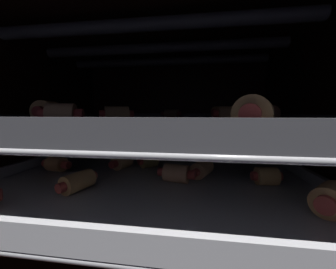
{
  "coord_description": "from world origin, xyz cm",
  "views": [
    {
      "loc": [
        6.59,
        -35.51,
        21.04
      ],
      "look_at": [
        0.0,
        11.89,
        15.54
      ],
      "focal_mm": 20.7,
      "sensor_mm": 36.0,
      "label": 1
    }
  ],
  "objects_px": {
    "pig_in_blanket_lower_5": "(226,144)",
    "oven_rack_upper": "(159,128)",
    "pig_in_blanket_lower_7": "(176,173)",
    "pig_in_blanket_upper_2": "(62,115)",
    "pig_in_blanket_lower_6": "(160,146)",
    "pig_in_blanket_lower_11": "(122,161)",
    "heating_element": "(159,48)",
    "baking_tray_lower": "(159,168)",
    "pig_in_blanket_lower_1": "(57,164)",
    "pig_in_blanket_lower_10": "(78,181)",
    "pig_in_blanket_upper_4": "(117,114)",
    "pig_in_blanket_upper_3": "(268,113)",
    "pig_in_blanket_lower_9": "(266,176)",
    "pig_in_blanket_lower_4": "(202,169)",
    "pig_in_blanket_upper_6": "(47,112)",
    "pig_in_blanket_upper_7": "(171,114)",
    "baking_tray_upper": "(159,123)",
    "oven_rack_lower": "(159,173)",
    "pig_in_blanket_lower_3": "(332,199)",
    "pig_in_blanket_upper_5": "(219,113)",
    "pig_in_blanket_upper_1": "(229,114)",
    "pig_in_blanket_upper_0": "(253,114)",
    "pig_in_blanket_lower_0": "(149,159)",
    "pig_in_blanket_lower_8": "(211,145)"
  },
  "relations": [
    {
      "from": "pig_in_blanket_lower_11",
      "to": "heating_element",
      "type": "bearing_deg",
      "value": 18.91
    },
    {
      "from": "pig_in_blanket_lower_9",
      "to": "pig_in_blanket_lower_11",
      "type": "xyz_separation_m",
      "value": [
        -0.23,
        0.05,
        0.0
      ]
    },
    {
      "from": "pig_in_blanket_lower_10",
      "to": "pig_in_blanket_upper_4",
      "type": "bearing_deg",
      "value": 70.54
    },
    {
      "from": "pig_in_blanket_lower_6",
      "to": "baking_tray_upper",
      "type": "distance_m",
      "value": 0.15
    },
    {
      "from": "baking_tray_upper",
      "to": "pig_in_blanket_upper_2",
      "type": "height_order",
      "value": "pig_in_blanket_upper_2"
    },
    {
      "from": "pig_in_blanket_lower_10",
      "to": "pig_in_blanket_upper_2",
      "type": "xyz_separation_m",
      "value": [
        0.0,
        -0.03,
        0.09
      ]
    },
    {
      "from": "pig_in_blanket_lower_1",
      "to": "pig_in_blanket_upper_0",
      "type": "xyz_separation_m",
      "value": [
        0.29,
        -0.14,
        0.09
      ]
    },
    {
      "from": "pig_in_blanket_upper_5",
      "to": "pig_in_blanket_lower_4",
      "type": "bearing_deg",
      "value": -104.35
    },
    {
      "from": "pig_in_blanket_lower_4",
      "to": "pig_in_blanket_lower_7",
      "type": "relative_size",
      "value": 1.06
    },
    {
      "from": "pig_in_blanket_upper_4",
      "to": "pig_in_blanket_lower_9",
      "type": "bearing_deg",
      "value": -4.57
    },
    {
      "from": "pig_in_blanket_upper_2",
      "to": "pig_in_blanket_lower_6",
      "type": "bearing_deg",
      "value": 78.23
    },
    {
      "from": "baking_tray_lower",
      "to": "pig_in_blanket_lower_1",
      "type": "relative_size",
      "value": 8.74
    },
    {
      "from": "pig_in_blanket_upper_4",
      "to": "pig_in_blanket_upper_7",
      "type": "xyz_separation_m",
      "value": [
        0.06,
        0.25,
        -0.0
      ]
    },
    {
      "from": "pig_in_blanket_lower_6",
      "to": "pig_in_blanket_upper_3",
      "type": "height_order",
      "value": "pig_in_blanket_upper_3"
    },
    {
      "from": "pig_in_blanket_lower_11",
      "to": "pig_in_blanket_upper_5",
      "type": "xyz_separation_m",
      "value": [
        0.19,
        0.16,
        0.09
      ]
    },
    {
      "from": "heating_element",
      "to": "pig_in_blanket_upper_1",
      "type": "bearing_deg",
      "value": -13.53
    },
    {
      "from": "baking_tray_upper",
      "to": "pig_in_blanket_upper_2",
      "type": "distance_m",
      "value": 0.18
    },
    {
      "from": "baking_tray_lower",
      "to": "pig_in_blanket_lower_3",
      "type": "bearing_deg",
      "value": -35.99
    },
    {
      "from": "pig_in_blanket_lower_3",
      "to": "pig_in_blanket_upper_5",
      "type": "distance_m",
      "value": 0.31
    },
    {
      "from": "pig_in_blanket_upper_0",
      "to": "pig_in_blanket_lower_5",
      "type": "bearing_deg",
      "value": 83.84
    },
    {
      "from": "pig_in_blanket_lower_4",
      "to": "oven_rack_lower",
      "type": "bearing_deg",
      "value": 148.76
    },
    {
      "from": "pig_in_blanket_lower_10",
      "to": "pig_in_blanket_upper_0",
      "type": "height_order",
      "value": "pig_in_blanket_upper_0"
    },
    {
      "from": "oven_rack_lower",
      "to": "pig_in_blanket_lower_1",
      "type": "xyz_separation_m",
      "value": [
        -0.17,
        -0.05,
        0.03
      ]
    },
    {
      "from": "oven_rack_lower",
      "to": "pig_in_blanket_lower_9",
      "type": "bearing_deg",
      "value": -23.14
    },
    {
      "from": "pig_in_blanket_lower_11",
      "to": "pig_in_blanket_upper_3",
      "type": "height_order",
      "value": "pig_in_blanket_upper_3"
    },
    {
      "from": "pig_in_blanket_upper_2",
      "to": "pig_in_blanket_upper_5",
      "type": "bearing_deg",
      "value": 54.29
    },
    {
      "from": "pig_in_blanket_lower_6",
      "to": "pig_in_blanket_upper_2",
      "type": "height_order",
      "value": "pig_in_blanket_upper_2"
    },
    {
      "from": "heating_element",
      "to": "pig_in_blanket_lower_9",
      "type": "height_order",
      "value": "heating_element"
    },
    {
      "from": "pig_in_blanket_lower_5",
      "to": "pig_in_blanket_upper_5",
      "type": "distance_m",
      "value": 0.11
    },
    {
      "from": "pig_in_blanket_upper_4",
      "to": "pig_in_blanket_upper_0",
      "type": "bearing_deg",
      "value": -39.06
    },
    {
      "from": "pig_in_blanket_upper_1",
      "to": "pig_in_blanket_upper_6",
      "type": "distance_m",
      "value": 0.29
    },
    {
      "from": "pig_in_blanket_lower_10",
      "to": "baking_tray_upper",
      "type": "relative_size",
      "value": 0.12
    },
    {
      "from": "pig_in_blanket_lower_9",
      "to": "baking_tray_upper",
      "type": "distance_m",
      "value": 0.2
    },
    {
      "from": "pig_in_blanket_lower_3",
      "to": "pig_in_blanket_lower_9",
      "type": "distance_m",
      "value": 0.08
    },
    {
      "from": "pig_in_blanket_lower_1",
      "to": "pig_in_blanket_lower_0",
      "type": "bearing_deg",
      "value": 16.53
    },
    {
      "from": "oven_rack_upper",
      "to": "pig_in_blanket_lower_4",
      "type": "bearing_deg",
      "value": -31.24
    },
    {
      "from": "pig_in_blanket_upper_3",
      "to": "pig_in_blanket_upper_7",
      "type": "bearing_deg",
      "value": 134.26
    },
    {
      "from": "pig_in_blanket_lower_7",
      "to": "oven_rack_upper",
      "type": "height_order",
      "value": "oven_rack_upper"
    },
    {
      "from": "pig_in_blanket_lower_8",
      "to": "pig_in_blanket_upper_4",
      "type": "xyz_separation_m",
      "value": [
        -0.17,
        -0.24,
        0.09
      ]
    },
    {
      "from": "pig_in_blanket_lower_5",
      "to": "oven_rack_upper",
      "type": "xyz_separation_m",
      "value": [
        -0.15,
        -0.19,
        0.06
      ]
    },
    {
      "from": "oven_rack_lower",
      "to": "pig_in_blanket_upper_7",
      "type": "relative_size",
      "value": 8.4
    },
    {
      "from": "pig_in_blanket_lower_7",
      "to": "pig_in_blanket_upper_6",
      "type": "bearing_deg",
      "value": -178.8
    },
    {
      "from": "pig_in_blanket_upper_6",
      "to": "pig_in_blanket_upper_7",
      "type": "height_order",
      "value": "pig_in_blanket_upper_6"
    },
    {
      "from": "heating_element",
      "to": "pig_in_blanket_upper_0",
      "type": "bearing_deg",
      "value": -59.93
    },
    {
      "from": "pig_in_blanket_lower_3",
      "to": "pig_in_blanket_upper_7",
      "type": "xyz_separation_m",
      "value": [
        -0.21,
        0.35,
        0.08
      ]
    },
    {
      "from": "pig_in_blanket_lower_3",
      "to": "pig_in_blanket_lower_5",
      "type": "height_order",
      "value": "pig_in_blanket_lower_3"
    },
    {
      "from": "heating_element",
      "to": "pig_in_blanket_lower_5",
      "type": "height_order",
      "value": "heating_element"
    },
    {
      "from": "pig_in_blanket_lower_3",
      "to": "pig_in_blanket_upper_0",
      "type": "relative_size",
      "value": 1.07
    },
    {
      "from": "pig_in_blanket_lower_5",
      "to": "pig_in_blanket_lower_10",
      "type": "height_order",
      "value": "pig_in_blanket_lower_5"
    },
    {
      "from": "pig_in_blanket_lower_9",
      "to": "pig_in_blanket_lower_4",
      "type": "bearing_deg",
      "value": 164.84
    }
  ]
}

